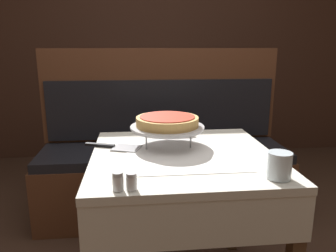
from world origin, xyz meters
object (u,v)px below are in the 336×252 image
object	(u,v)px
dining_table_front	(183,179)
napkin_holder	(179,124)
pizza_pan_stand	(167,128)
condiment_caddy	(137,93)
booth_bench	(164,167)
salt_shaker	(118,181)
pizza_server	(115,147)
water_glass_near	(279,165)
pepper_shaker	(132,181)
dining_table_rear	(147,106)
deep_dish_pizza	(167,121)

from	to	relation	value
dining_table_front	napkin_holder	xyz separation A→B (m)	(0.03, 0.34, 0.16)
pizza_pan_stand	condiment_caddy	xyz separation A→B (m)	(-0.12, 1.45, -0.04)
booth_bench	salt_shaker	bearing A→B (deg)	-102.01
pizza_pan_stand	pizza_server	bearing A→B (deg)	-176.00
pizza_server	napkin_holder	xyz separation A→B (m)	(0.33, 0.24, 0.04)
pizza_server	water_glass_near	size ratio (longest dim) A/B	2.83
pizza_pan_stand	napkin_holder	xyz separation A→B (m)	(0.09, 0.22, -0.04)
booth_bench	pizza_pan_stand	bearing A→B (deg)	-93.80
salt_shaker	pepper_shaker	world-z (taller)	salt_shaker
pizza_pan_stand	napkin_holder	world-z (taller)	same
salt_shaker	condiment_caddy	xyz separation A→B (m)	(0.09, 1.92, 0.01)
dining_table_rear	pepper_shaker	bearing A→B (deg)	-93.78
deep_dish_pizza	booth_bench	bearing A→B (deg)	86.20
dining_table_front	water_glass_near	size ratio (longest dim) A/B	8.28
dining_table_rear	pizza_pan_stand	world-z (taller)	pizza_pan_stand
dining_table_rear	water_glass_near	size ratio (longest dim) A/B	9.09
napkin_holder	pizza_pan_stand	bearing A→B (deg)	-111.47
water_glass_near	napkin_holder	size ratio (longest dim) A/B	0.94
water_glass_near	dining_table_front	bearing A→B (deg)	133.51
condiment_caddy	water_glass_near	bearing A→B (deg)	-76.17
dining_table_front	pizza_server	world-z (taller)	pizza_server
deep_dish_pizza	water_glass_near	xyz separation A→B (m)	(0.35, -0.43, -0.07)
dining_table_rear	condiment_caddy	world-z (taller)	condiment_caddy
pizza_pan_stand	deep_dish_pizza	xyz separation A→B (m)	(0.00, 0.00, 0.03)
salt_shaker	pizza_server	bearing A→B (deg)	94.10
pepper_shaker	napkin_holder	xyz separation A→B (m)	(0.25, 0.69, 0.02)
pizza_server	salt_shaker	size ratio (longest dim) A/B	4.39
booth_bench	napkin_holder	world-z (taller)	booth_bench
salt_shaker	condiment_caddy	bearing A→B (deg)	87.37
deep_dish_pizza	condiment_caddy	distance (m)	1.46
dining_table_rear	condiment_caddy	size ratio (longest dim) A/B	5.82
water_glass_near	salt_shaker	distance (m)	0.55
booth_bench	pizza_server	xyz separation A→B (m)	(-0.29, -0.74, 0.39)
water_glass_near	condiment_caddy	xyz separation A→B (m)	(-0.46, 1.88, -0.01)
pizza_pan_stand	salt_shaker	bearing A→B (deg)	-113.68
dining_table_front	napkin_holder	bearing A→B (deg)	84.92
pizza_server	water_glass_near	distance (m)	0.72
dining_table_front	salt_shaker	xyz separation A→B (m)	(-0.26, -0.35, 0.15)
dining_table_front	napkin_holder	size ratio (longest dim) A/B	7.79
deep_dish_pizza	napkin_holder	distance (m)	0.24
pizza_pan_stand	deep_dish_pizza	bearing A→B (deg)	0.00
deep_dish_pizza	pepper_shaker	bearing A→B (deg)	-109.14
condiment_caddy	pepper_shaker	bearing A→B (deg)	-91.35
water_glass_near	napkin_holder	xyz separation A→B (m)	(-0.26, 0.65, -0.00)
dining_table_rear	pepper_shaker	xyz separation A→B (m)	(-0.13, -1.99, 0.12)
deep_dish_pizza	salt_shaker	distance (m)	0.52
pepper_shaker	condiment_caddy	size ratio (longest dim) A/B	0.38
dining_table_rear	water_glass_near	bearing A→B (deg)	-79.02
pizza_server	pepper_shaker	xyz separation A→B (m)	(0.08, -0.45, 0.02)
condiment_caddy	napkin_holder	bearing A→B (deg)	-80.61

